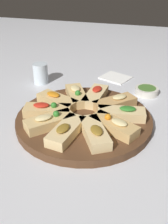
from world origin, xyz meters
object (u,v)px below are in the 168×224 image
(serving_board, at_px, (84,119))
(napkin_stack, at_px, (116,77))
(dipping_bowl, at_px, (147,91))
(water_glass, at_px, (41,73))

(serving_board, bearing_deg, napkin_stack, -94.84)
(napkin_stack, bearing_deg, serving_board, 85.16)
(napkin_stack, relative_size, dipping_bowl, 1.33)
(dipping_bowl, bearing_deg, serving_board, 56.79)
(napkin_stack, bearing_deg, water_glass, 24.84)
(water_glass, height_order, napkin_stack, water_glass)
(water_glass, bearing_deg, serving_board, 135.91)
(serving_board, bearing_deg, water_glass, -44.09)
(serving_board, xyz_separation_m, water_glass, (0.26, -0.25, 0.03))
(water_glass, bearing_deg, dipping_bowl, -178.02)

